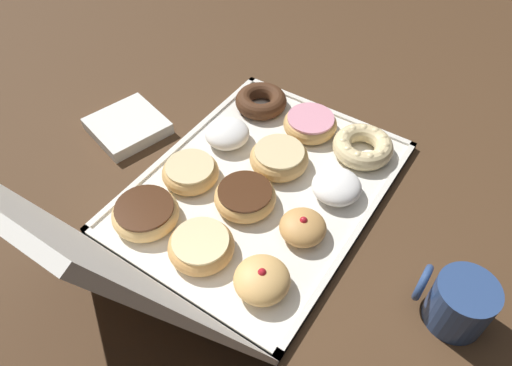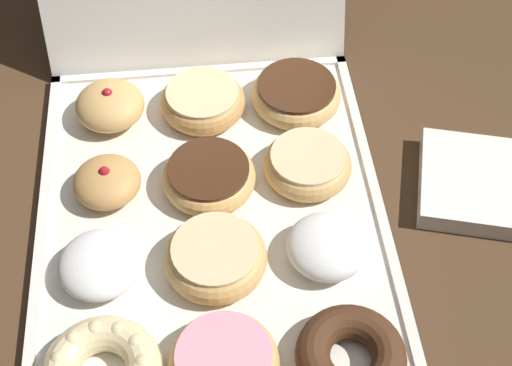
# 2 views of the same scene
# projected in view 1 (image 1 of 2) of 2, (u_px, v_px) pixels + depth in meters

# --- Properties ---
(ground_plane) EXTENTS (3.00, 3.00, 0.00)m
(ground_plane) POSITION_uv_depth(u_px,v_px,m) (262.00, 188.00, 0.91)
(ground_plane) COLOR #4C331E
(donut_box) EXTENTS (0.41, 0.54, 0.01)m
(donut_box) POSITION_uv_depth(u_px,v_px,m) (262.00, 186.00, 0.91)
(donut_box) COLOR silver
(donut_box) RESTS_ON ground
(box_lid_open) EXTENTS (0.41, 0.20, 0.52)m
(box_lid_open) POSITION_uv_depth(u_px,v_px,m) (78.00, 241.00, 0.51)
(box_lid_open) COLOR silver
(box_lid_open) RESTS_ON ground
(cruller_donut_0) EXTENTS (0.12, 0.12, 0.04)m
(cruller_donut_0) POSITION_uv_depth(u_px,v_px,m) (363.00, 146.00, 0.95)
(cruller_donut_0) COLOR beige
(cruller_donut_0) RESTS_ON donut_box
(pink_frosted_donut_1) EXTENTS (0.11, 0.11, 0.04)m
(pink_frosted_donut_1) POSITION_uv_depth(u_px,v_px,m) (311.00, 124.00, 0.99)
(pink_frosted_donut_1) COLOR tan
(pink_frosted_donut_1) RESTS_ON donut_box
(chocolate_cake_ring_donut_2) EXTENTS (0.11, 0.11, 0.04)m
(chocolate_cake_ring_donut_2) POSITION_uv_depth(u_px,v_px,m) (261.00, 101.00, 1.05)
(chocolate_cake_ring_donut_2) COLOR #472816
(chocolate_cake_ring_donut_2) RESTS_ON donut_box
(powdered_filled_donut_3) EXTENTS (0.09, 0.09, 0.04)m
(powdered_filled_donut_3) POSITION_uv_depth(u_px,v_px,m) (337.00, 186.00, 0.88)
(powdered_filled_donut_3) COLOR white
(powdered_filled_donut_3) RESTS_ON donut_box
(glazed_ring_donut_4) EXTENTS (0.12, 0.12, 0.04)m
(glazed_ring_donut_4) POSITION_uv_depth(u_px,v_px,m) (277.00, 157.00, 0.93)
(glazed_ring_donut_4) COLOR tan
(glazed_ring_donut_4) RESTS_ON donut_box
(powdered_filled_donut_5) EXTENTS (0.09, 0.09, 0.04)m
(powdered_filled_donut_5) POSITION_uv_depth(u_px,v_px,m) (227.00, 133.00, 0.97)
(powdered_filled_donut_5) COLOR white
(powdered_filled_donut_5) RESTS_ON donut_box
(jelly_filled_donut_6) EXTENTS (0.08, 0.08, 0.05)m
(jelly_filled_donut_6) POSITION_uv_depth(u_px,v_px,m) (303.00, 227.00, 0.81)
(jelly_filled_donut_6) COLOR tan
(jelly_filled_donut_6) RESTS_ON donut_box
(chocolate_frosted_donut_7) EXTENTS (0.11, 0.11, 0.04)m
(chocolate_frosted_donut_7) POSITION_uv_depth(u_px,v_px,m) (243.00, 195.00, 0.86)
(chocolate_frosted_donut_7) COLOR tan
(chocolate_frosted_donut_7) RESTS_ON donut_box
(glazed_ring_donut_8) EXTENTS (0.11, 0.11, 0.04)m
(glazed_ring_donut_8) POSITION_uv_depth(u_px,v_px,m) (190.00, 172.00, 0.90)
(glazed_ring_donut_8) COLOR tan
(glazed_ring_donut_8) RESTS_ON donut_box
(jelly_filled_donut_9) EXTENTS (0.09, 0.09, 0.05)m
(jelly_filled_donut_9) POSITION_uv_depth(u_px,v_px,m) (262.00, 280.00, 0.74)
(jelly_filled_donut_9) COLOR tan
(jelly_filled_donut_9) RESTS_ON donut_box
(glazed_ring_donut_10) EXTENTS (0.11, 0.11, 0.04)m
(glazed_ring_donut_10) POSITION_uv_depth(u_px,v_px,m) (203.00, 247.00, 0.79)
(glazed_ring_donut_10) COLOR tan
(glazed_ring_donut_10) RESTS_ON donut_box
(chocolate_frosted_donut_11) EXTENTS (0.12, 0.12, 0.04)m
(chocolate_frosted_donut_11) POSITION_uv_depth(u_px,v_px,m) (145.00, 213.00, 0.84)
(chocolate_frosted_donut_11) COLOR #E5B770
(chocolate_frosted_donut_11) RESTS_ON donut_box
(coffee_mug) EXTENTS (0.11, 0.09, 0.09)m
(coffee_mug) POSITION_uv_depth(u_px,v_px,m) (459.00, 302.00, 0.70)
(coffee_mug) COLOR navy
(coffee_mug) RESTS_ON ground
(napkin_stack) EXTENTS (0.17, 0.17, 0.03)m
(napkin_stack) POSITION_uv_depth(u_px,v_px,m) (128.00, 126.00, 1.01)
(napkin_stack) COLOR white
(napkin_stack) RESTS_ON ground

